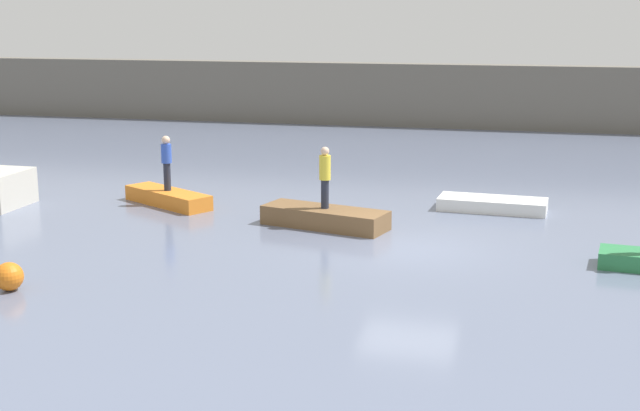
{
  "coord_description": "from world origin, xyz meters",
  "views": [
    {
      "loc": [
        2.92,
        -21.75,
        6.03
      ],
      "look_at": [
        -2.82,
        1.84,
        0.59
      ],
      "focal_mm": 49.65,
      "sensor_mm": 36.0,
      "label": 1
    }
  ],
  "objects_px": {
    "person_blue_shirt": "(167,160)",
    "mooring_buoy": "(9,277)",
    "rowboat_brown": "(325,218)",
    "rowboat_white": "(492,204)",
    "person_yellow_shirt": "(325,174)",
    "rowboat_orange": "(168,198)"
  },
  "relations": [
    {
      "from": "rowboat_orange",
      "to": "rowboat_white",
      "type": "relative_size",
      "value": 1.03
    },
    {
      "from": "rowboat_brown",
      "to": "person_yellow_shirt",
      "type": "bearing_deg",
      "value": 0.0
    },
    {
      "from": "rowboat_orange",
      "to": "mooring_buoy",
      "type": "xyz_separation_m",
      "value": [
        0.06,
        -8.81,
        0.08
      ]
    },
    {
      "from": "person_blue_shirt",
      "to": "mooring_buoy",
      "type": "relative_size",
      "value": 2.72
    },
    {
      "from": "rowboat_brown",
      "to": "rowboat_white",
      "type": "distance_m",
      "value": 5.51
    },
    {
      "from": "rowboat_brown",
      "to": "person_yellow_shirt",
      "type": "height_order",
      "value": "person_yellow_shirt"
    },
    {
      "from": "person_blue_shirt",
      "to": "mooring_buoy",
      "type": "xyz_separation_m",
      "value": [
        0.06,
        -8.81,
        -1.12
      ]
    },
    {
      "from": "rowboat_brown",
      "to": "rowboat_white",
      "type": "height_order",
      "value": "rowboat_brown"
    },
    {
      "from": "rowboat_brown",
      "to": "mooring_buoy",
      "type": "xyz_separation_m",
      "value": [
        -5.37,
        -7.2,
        0.05
      ]
    },
    {
      "from": "rowboat_orange",
      "to": "mooring_buoy",
      "type": "distance_m",
      "value": 8.82
    },
    {
      "from": "person_blue_shirt",
      "to": "rowboat_brown",
      "type": "bearing_deg",
      "value": -16.54
    },
    {
      "from": "rowboat_brown",
      "to": "person_blue_shirt",
      "type": "bearing_deg",
      "value": 178.08
    },
    {
      "from": "rowboat_white",
      "to": "mooring_buoy",
      "type": "height_order",
      "value": "mooring_buoy"
    },
    {
      "from": "rowboat_white",
      "to": "person_blue_shirt",
      "type": "bearing_deg",
      "value": -167.07
    },
    {
      "from": "rowboat_orange",
      "to": "mooring_buoy",
      "type": "height_order",
      "value": "mooring_buoy"
    },
    {
      "from": "rowboat_orange",
      "to": "mooring_buoy",
      "type": "relative_size",
      "value": 5.25
    },
    {
      "from": "rowboat_orange",
      "to": "person_blue_shirt",
      "type": "distance_m",
      "value": 1.2
    },
    {
      "from": "rowboat_brown",
      "to": "person_yellow_shirt",
      "type": "relative_size",
      "value": 2.05
    },
    {
      "from": "rowboat_orange",
      "to": "rowboat_brown",
      "type": "bearing_deg",
      "value": 13.89
    },
    {
      "from": "rowboat_orange",
      "to": "person_yellow_shirt",
      "type": "xyz_separation_m",
      "value": [
        5.43,
        -1.61,
        1.28
      ]
    },
    {
      "from": "rowboat_white",
      "to": "person_blue_shirt",
      "type": "distance_m",
      "value": 10.11
    },
    {
      "from": "rowboat_brown",
      "to": "person_blue_shirt",
      "type": "height_order",
      "value": "person_blue_shirt"
    }
  ]
}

